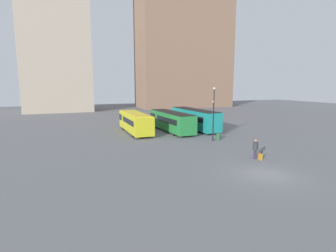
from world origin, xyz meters
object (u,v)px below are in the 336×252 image
object	(u,v)px
lamp_post_1	(214,110)
traveler	(255,147)
bus_0	(135,122)
bus_1	(171,121)
trash_bin	(218,136)
lamp_post_0	(213,117)
bus_2	(194,118)
suitcase	(260,157)

from	to	relation	value
lamp_post_1	traveler	bearing A→B (deg)	-93.54
traveler	lamp_post_1	bearing A→B (deg)	3.41
bus_0	traveler	world-z (taller)	bus_0
bus_1	trash_bin	world-z (taller)	bus_1
bus_0	traveler	distance (m)	18.77
trash_bin	lamp_post_0	bearing A→B (deg)	-167.68
lamp_post_0	trash_bin	xyz separation A→B (m)	(0.93, 0.20, -2.51)
lamp_post_0	bus_0	bearing A→B (deg)	128.79
bus_0	bus_1	bearing A→B (deg)	-99.92
lamp_post_0	bus_2	bearing A→B (deg)	77.20
bus_2	traveler	world-z (taller)	bus_2
lamp_post_1	trash_bin	bearing A→B (deg)	17.95
bus_1	trash_bin	distance (m)	8.63
bus_2	lamp_post_1	xyz separation A→B (m)	(-2.03, -8.90, 2.11)
bus_0	lamp_post_0	bearing A→B (deg)	-140.60
bus_1	traveler	xyz separation A→B (m)	(1.61, -16.51, -0.47)
suitcase	lamp_post_0	xyz separation A→B (m)	(0.34, 8.80, 2.62)
lamp_post_0	traveler	bearing A→B (deg)	-93.68
bus_2	lamp_post_0	size ratio (longest dim) A/B	2.34
lamp_post_1	bus_0	bearing A→B (deg)	128.36
bus_1	lamp_post_0	world-z (taller)	lamp_post_0
bus_0	traveler	bearing A→B (deg)	-158.06
bus_0	bus_2	world-z (taller)	bus_2
lamp_post_0	lamp_post_1	bearing A→B (deg)	-104.26
trash_bin	suitcase	bearing A→B (deg)	-98.07
traveler	trash_bin	bearing A→B (deg)	-2.84
traveler	bus_0	bearing A→B (deg)	28.28
bus_1	traveler	bearing A→B (deg)	-176.72
bus_0	bus_2	bearing A→B (deg)	-91.61
suitcase	bus_2	bearing A→B (deg)	-0.63
traveler	bus_1	bearing A→B (deg)	12.50
bus_2	traveler	size ratio (longest dim) A/B	6.22
trash_bin	bus_2	bearing A→B (deg)	82.95
trash_bin	bus_1	bearing A→B (deg)	111.06
bus_0	suitcase	distance (m)	19.32
bus_2	suitcase	world-z (taller)	bus_2
bus_1	bus_2	world-z (taller)	bus_2
bus_0	suitcase	xyz separation A→B (m)	(7.02, -17.96, -1.23)
bus_0	lamp_post_0	size ratio (longest dim) A/B	2.14
bus_0	trash_bin	world-z (taller)	bus_0
bus_1	trash_bin	size ratio (longest dim) A/B	12.85
suitcase	trash_bin	xyz separation A→B (m)	(1.28, 9.00, 0.12)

